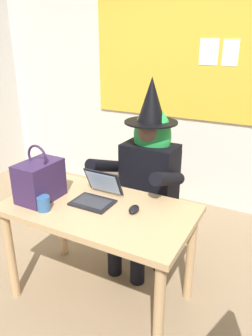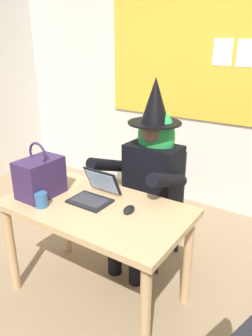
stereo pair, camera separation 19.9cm
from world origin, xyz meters
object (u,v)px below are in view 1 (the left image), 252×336
(handbag, at_px, (40,180))
(coffee_mug, at_px, (44,203))
(desk_main, at_px, (99,221))
(person_costumed, at_px, (146,168))
(chair_at_desk, at_px, (152,196))
(computer_mouse, at_px, (134,209))
(laptop, at_px, (97,194))

(handbag, relative_size, coffee_mug, 3.98)
(handbag, bearing_deg, desk_main, 12.68)
(desk_main, xyz_separation_m, person_costumed, (0.06, 0.58, 0.18))
(chair_at_desk, height_order, handbag, handbag)
(chair_at_desk, height_order, coffee_mug, chair_at_desk)
(person_costumed, distance_m, coffee_mug, 0.85)
(computer_mouse, relative_size, coffee_mug, 1.09)
(person_costumed, bearing_deg, handbag, -33.64)
(desk_main, relative_size, coffee_mug, 12.91)
(person_costumed, height_order, coffee_mug, person_costumed)
(coffee_mug, bearing_deg, handbag, 138.10)
(handbag, bearing_deg, coffee_mug, -41.90)
(computer_mouse, xyz_separation_m, handbag, (-0.63, -0.14, 0.12))
(coffee_mug, bearing_deg, chair_at_desk, 69.78)
(chair_at_desk, distance_m, laptop, 0.69)
(laptop, relative_size, computer_mouse, 2.72)
(desk_main, distance_m, laptop, 0.17)
(person_costumed, xyz_separation_m, coffee_mug, (-0.33, -0.78, -0.03))
(chair_at_desk, bearing_deg, laptop, -9.14)
(chair_at_desk, xyz_separation_m, computer_mouse, (0.17, -0.65, 0.23))
(desk_main, distance_m, handbag, 0.47)
(desk_main, relative_size, computer_mouse, 11.79)
(desk_main, height_order, coffee_mug, coffee_mug)
(person_costumed, xyz_separation_m, handbag, (-0.46, -0.67, 0.06))
(person_costumed, relative_size, handbag, 3.91)
(chair_at_desk, xyz_separation_m, handbag, (-0.46, -0.79, 0.35))
(handbag, bearing_deg, person_costumed, 55.61)
(laptop, xyz_separation_m, handbag, (-0.34, -0.16, 0.09))
(computer_mouse, bearing_deg, chair_at_desk, 95.22)
(laptop, distance_m, computer_mouse, 0.29)
(laptop, bearing_deg, person_costumed, 76.56)
(laptop, bearing_deg, desk_main, -51.38)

